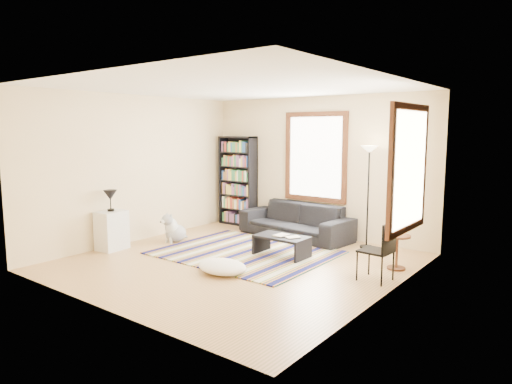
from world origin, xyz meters
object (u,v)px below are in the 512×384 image
Objects in this scene: white_cabinet at (112,230)px; bookshelf at (238,181)px; sofa at (295,221)px; floor_cushion at (222,267)px; floor_lamp at (368,197)px; side_table at (397,252)px; coffee_table at (282,246)px; dog at (176,227)px; folding_chair at (376,251)px.

bookshelf is at bearing 77.84° from white_cabinet.
sofa is 3.52m from white_cabinet.
floor_cushion is (0.39, -2.64, -0.24)m from sofa.
floor_lamp is at bearing 68.29° from floor_cushion.
sofa is 1.86m from bookshelf.
floor_lamp is 1.47m from side_table.
side_table reaches higher than floor_cushion.
bookshelf reaches higher than sofa.
coffee_table is 1.62× the size of dog.
bookshelf is 3.59× the size of dog.
white_cabinet is 1.20m from dog.
side_table reaches higher than coffee_table.
side_table is 0.77× the size of white_cabinet.
folding_chair is at bearing 29.02° from floor_cushion.
floor_lamp is 3.66m from dog.
dog is (-2.01, 0.92, 0.18)m from floor_cushion.
white_cabinet is (-4.50, -1.97, 0.08)m from side_table.
coffee_table is 1.05× the size of folding_chair.
dog is (0.48, 1.09, -0.07)m from white_cabinet.
sofa is 2.70× the size of folding_chair.
side_table is 0.63× the size of folding_chair.
floor_lamp is (0.89, 1.45, 0.75)m from coffee_table.
bookshelf is 4.32m from side_table.
side_table is 0.73m from folding_chair.
floor_cushion is 0.43× the size of floor_lamp.
coffee_table is 1.67× the size of side_table.
folding_chair is at bearing -24.20° from bookshelf.
dog reaches higher than floor_cushion.
side_table is at bearing -15.20° from bookshelf.
side_table is (0.91, -0.95, -0.66)m from floor_lamp.
side_table is at bearing 89.99° from folding_chair.
coffee_table is (2.30, -1.62, -0.82)m from bookshelf.
bookshelf is (-1.72, 0.27, 0.66)m from sofa.
floor_cushion is at bearing -111.71° from floor_lamp.
floor_lamp reaches higher than dog.
floor_cushion is at bearing -75.58° from sofa.
coffee_table is 1.88m from side_table.
dog is at bearing -87.30° from bookshelf.
white_cabinet is at bearing -151.41° from coffee_table.
floor_cushion is 3.06m from floor_lamp.
folding_chair is at bearing 8.60° from dog.
side_table is at bearing 18.63° from white_cabinet.
dog is at bearing 155.44° from floor_cushion.
coffee_table is 1.13× the size of floor_cushion.
coffee_table is 1.29× the size of white_cabinet.
folding_chair reaches higher than white_cabinet.
folding_chair is 3.97m from dog.
floor_lamp is at bearing 9.94° from sofa.
white_cabinet is at bearing -160.18° from folding_chair.
sofa is at bearing 113.44° from coffee_table.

